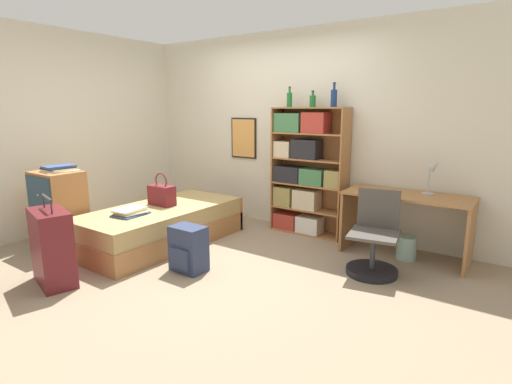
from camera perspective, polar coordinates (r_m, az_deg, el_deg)
The scene contains 18 objects.
ground_plane at distance 4.50m, azimuth -6.64°, elevation -9.08°, with size 14.00×14.00×0.00m, color gray.
wall_back at distance 5.48m, azimuth 4.10°, elevation 8.68°, with size 10.00×0.09×2.60m.
wall_left at distance 5.98m, azimuth -23.66°, elevation 8.00°, with size 0.06×10.00×2.60m.
bed at distance 4.97m, azimuth -13.29°, elevation -4.62°, with size 0.97×2.00×0.44m.
handbag at distance 4.98m, azimuth -13.32°, elevation -0.39°, with size 0.33×0.17×0.40m.
book_stack_on_bed at distance 4.64m, azimuth -17.54°, elevation -2.72°, with size 0.30×0.38×0.07m.
suitcase at distance 4.15m, azimuth -27.10°, elevation -7.06°, with size 0.59×0.41×0.83m.
dresser at distance 5.15m, azimuth -26.27°, elevation -2.31°, with size 0.54×0.45×0.90m.
magazine_pile_on_dresser at distance 5.06m, azimuth -26.30°, elevation 3.02°, with size 0.33×0.40×0.06m.
bookcase at distance 5.16m, azimuth 6.79°, elevation 2.79°, with size 0.98×0.30×1.62m.
bottle_green at distance 5.19m, azimuth 4.81°, elevation 13.06°, with size 0.07×0.07×0.25m.
bottle_brown at distance 5.08m, azimuth 8.10°, elevation 12.78°, with size 0.08×0.08×0.20m.
bottle_clear at distance 4.94m, azimuth 11.07°, elevation 13.10°, with size 0.08×0.08×0.29m.
desk at distance 4.60m, azimuth 20.69°, elevation -2.74°, with size 1.30×0.59×0.70m.
desk_lamp at distance 4.57m, azimuth 23.95°, elevation 2.75°, with size 0.18×0.13×0.39m.
desk_chair at distance 4.13m, azimuth 16.46°, elevation -7.74°, with size 0.52×0.53×0.81m.
backpack at distance 4.07m, azimuth -9.66°, elevation -8.03°, with size 0.35×0.27×0.46m.
waste_bin at distance 4.64m, azimuth 20.69°, elevation -7.45°, with size 0.21×0.21×0.25m.
Camera 1 is at (2.82, -3.12, 1.60)m, focal length 28.00 mm.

